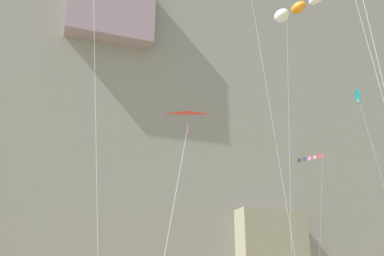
% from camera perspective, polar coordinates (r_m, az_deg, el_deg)
% --- Properties ---
extents(cliff_face, '(180.00, 33.97, 56.05)m').
position_cam_1_polar(cliff_face, '(68.60, -13.25, -0.17)').
color(cliff_face, gray).
rests_on(cliff_face, ground).
extents(kite_banner_far_right, '(3.43, 3.45, 17.16)m').
position_cam_1_polar(kite_banner_far_right, '(44.59, 15.37, -6.16)').
color(kite_banner_far_right, black).
rests_on(kite_banner_far_right, ground).
extents(kite_windsock_low_left, '(4.74, 5.85, 25.23)m').
position_cam_1_polar(kite_windsock_low_left, '(35.65, 13.60, 14.99)').
color(kite_windsock_low_left, white).
rests_on(kite_windsock_low_left, ground).
extents(kite_diamond_high_left, '(0.93, 3.36, 21.42)m').
position_cam_1_polar(kite_diamond_high_left, '(41.16, 21.46, 1.90)').
color(kite_diamond_high_left, teal).
rests_on(kite_diamond_high_left, ground).
extents(kite_delta_low_center, '(2.83, 2.85, 9.25)m').
position_cam_1_polar(kite_delta_low_center, '(14.11, -0.76, -0.18)').
color(kite_delta_low_center, red).
rests_on(kite_delta_low_center, ground).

